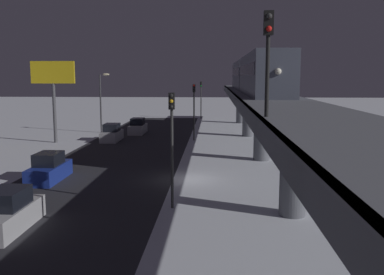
# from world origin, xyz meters

# --- Properties ---
(ground_plane) EXTENTS (240.00, 240.00, 0.00)m
(ground_plane) POSITION_xyz_m (0.00, 0.00, 0.00)
(ground_plane) COLOR silver
(avenue_asphalt) EXTENTS (11.00, 90.18, 0.01)m
(avenue_asphalt) POSITION_xyz_m (6.47, 0.00, 0.00)
(avenue_asphalt) COLOR #28282D
(avenue_asphalt) RESTS_ON ground_plane
(elevated_railway) EXTENTS (5.00, 90.18, 5.71)m
(elevated_railway) POSITION_xyz_m (-5.98, 0.00, 4.93)
(elevated_railway) COLOR slate
(elevated_railway) RESTS_ON ground_plane
(subway_train) EXTENTS (2.94, 36.87, 3.40)m
(subway_train) POSITION_xyz_m (-6.07, -17.23, 7.49)
(subway_train) COLOR #4C5160
(subway_train) RESTS_ON elevated_railway
(rail_signal) EXTENTS (0.36, 0.41, 4.00)m
(rail_signal) POSITION_xyz_m (-3.95, 12.88, 8.44)
(rail_signal) COLOR black
(rail_signal) RESTS_ON elevated_railway
(sedan_silver) EXTENTS (1.80, 4.58, 1.97)m
(sedan_silver) POSITION_xyz_m (7.87, 10.40, 0.80)
(sedan_silver) COLOR #B2B2B7
(sedan_silver) RESTS_ON ground_plane
(sedan_silver_2) EXTENTS (1.80, 4.37, 1.97)m
(sedan_silver_2) POSITION_xyz_m (9.67, -17.90, 0.80)
(sedan_silver_2) COLOR #B2B2B7
(sedan_silver_2) RESTS_ON ground_plane
(sedan_silver_3) EXTENTS (1.80, 4.55, 1.97)m
(sedan_silver_3) POSITION_xyz_m (7.87, -24.39, 0.80)
(sedan_silver_3) COLOR #B2B2B7
(sedan_silver_3) RESTS_ON ground_plane
(sedan_blue) EXTENTS (1.80, 4.61, 1.97)m
(sedan_blue) POSITION_xyz_m (9.67, 0.68, 0.80)
(sedan_blue) COLOR navy
(sedan_blue) RESTS_ON ground_plane
(traffic_light_near) EXTENTS (0.32, 0.44, 6.40)m
(traffic_light_near) POSITION_xyz_m (0.37, 6.63, 4.20)
(traffic_light_near) COLOR #2D2D2D
(traffic_light_near) RESTS_ON ground_plane
(traffic_light_mid) EXTENTS (0.32, 0.44, 6.40)m
(traffic_light_mid) POSITION_xyz_m (0.37, -18.72, 4.20)
(traffic_light_mid) COLOR #2D2D2D
(traffic_light_mid) RESTS_ON ground_plane
(traffic_light_far) EXTENTS (0.32, 0.44, 6.40)m
(traffic_light_far) POSITION_xyz_m (0.37, -44.08, 4.20)
(traffic_light_far) COLOR #2D2D2D
(traffic_light_far) RESTS_ON ground_plane
(commercial_billboard) EXTENTS (4.80, 0.36, 8.90)m
(commercial_billboard) POSITION_xyz_m (15.62, -16.39, 6.83)
(commercial_billboard) COLOR #4C4C51
(commercial_billboard) RESTS_ON ground_plane
(street_lamp_far) EXTENTS (1.35, 0.44, 7.65)m
(street_lamp_far) POSITION_xyz_m (12.54, -25.00, 4.81)
(street_lamp_far) COLOR #38383D
(street_lamp_far) RESTS_ON ground_plane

